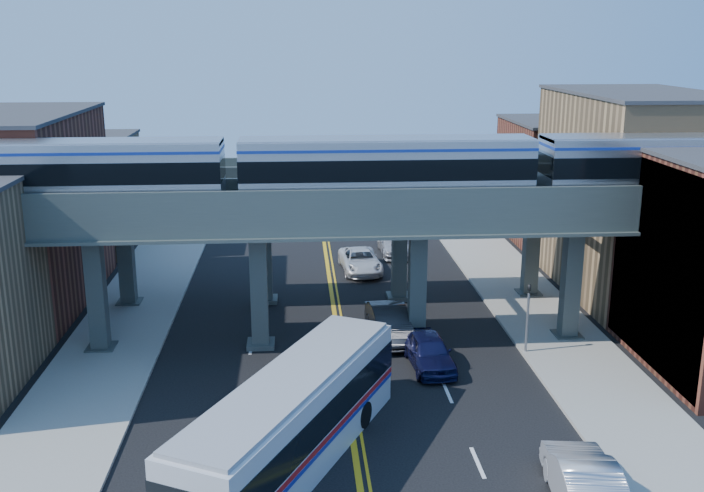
{
  "coord_description": "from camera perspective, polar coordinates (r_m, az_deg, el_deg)",
  "views": [
    {
      "loc": [
        -2.02,
        -29.61,
        15.32
      ],
      "look_at": [
        0.63,
        7.38,
        5.38
      ],
      "focal_mm": 40.0,
      "sensor_mm": 36.0,
      "label": 1
    }
  ],
  "objects": [
    {
      "name": "traffic_signal",
      "position": [
        39.54,
        12.67,
        -4.6
      ],
      "size": [
        0.15,
        0.18,
        4.1
      ],
      "color": "slate",
      "rests_on": "ground"
    },
    {
      "name": "sidewalk_west",
      "position": [
        43.49,
        -16.51,
        -6.16
      ],
      "size": [
        5.0,
        70.0,
        0.16
      ],
      "primitive_type": "cube",
      "color": "gray",
      "rests_on": "ground"
    },
    {
      "name": "car_lane_d",
      "position": [
        57.03,
        3.11,
        0.2
      ],
      "size": [
        2.28,
        5.39,
        1.55
      ],
      "primitive_type": "imported",
      "rotation": [
        0.0,
        0.0,
        0.02
      ],
      "color": "#ABA9AE",
      "rests_on": "ground"
    },
    {
      "name": "building_east_b",
      "position": [
        50.88,
        19.81,
        3.55
      ],
      "size": [
        8.0,
        14.0,
        12.0
      ],
      "primitive_type": "cube",
      "color": "#94744C",
      "rests_on": "ground"
    },
    {
      "name": "car_lane_b",
      "position": [
        41.1,
        2.75,
        -5.61
      ],
      "size": [
        2.24,
        5.36,
        1.72
      ],
      "primitive_type": "imported",
      "rotation": [
        0.0,
        0.0,
        0.08
      ],
      "color": "#28282A",
      "rests_on": "ground"
    },
    {
      "name": "transit_train",
      "position": [
        38.37,
        2.5,
        5.73
      ],
      "size": [
        44.19,
        2.77,
        3.22
      ],
      "color": "black",
      "rests_on": "elevated_viaduct_near"
    },
    {
      "name": "building_west_c",
      "position": [
        61.93,
        -19.49,
        3.6
      ],
      "size": [
        8.0,
        10.0,
        8.0
      ],
      "primitive_type": "cube",
      "color": "#94744C",
      "rests_on": "ground"
    },
    {
      "name": "car_parked_curb",
      "position": [
        28.35,
        16.56,
        -16.2
      ],
      "size": [
        2.59,
        5.8,
        1.85
      ],
      "primitive_type": "imported",
      "rotation": [
        0.0,
        0.0,
        3.03
      ],
      "color": "#ADAEB2",
      "rests_on": "ground"
    },
    {
      "name": "elevated_viaduct_far",
      "position": [
        45.53,
        -1.48,
        3.79
      ],
      "size": [
        52.0,
        3.6,
        7.4
      ],
      "color": "#3B4544",
      "rests_on": "ground"
    },
    {
      "name": "elevated_viaduct_near",
      "position": [
        38.69,
        -1.0,
        1.78
      ],
      "size": [
        52.0,
        3.6,
        7.4
      ],
      "color": "#3B4544",
      "rests_on": "ground"
    },
    {
      "name": "mural_panel",
      "position": [
        38.94,
        21.28,
        -1.8
      ],
      "size": [
        0.1,
        9.5,
        9.5
      ],
      "primitive_type": "cube",
      "color": "teal",
      "rests_on": "ground"
    },
    {
      "name": "ground",
      "position": [
        33.4,
        -0.18,
        -12.3
      ],
      "size": [
        120.0,
        120.0,
        0.0
      ],
      "primitive_type": "plane",
      "color": "black",
      "rests_on": "ground"
    },
    {
      "name": "sidewalk_east",
      "position": [
        44.54,
        13.9,
        -5.47
      ],
      "size": [
        5.0,
        70.0,
        0.16
      ],
      "primitive_type": "cube",
      "color": "gray",
      "rests_on": "ground"
    },
    {
      "name": "transit_bus",
      "position": [
        29.34,
        -4.39,
        -12.61
      ],
      "size": [
        8.56,
        13.04,
        3.39
      ],
      "rotation": [
        0.0,
        0.0,
        1.1
      ],
      "color": "silver",
      "rests_on": "ground"
    },
    {
      "name": "building_west_b",
      "position": [
        49.48,
        -23.48,
        2.3
      ],
      "size": [
        8.0,
        14.0,
        11.0
      ],
      "primitive_type": "cube",
      "color": "brown",
      "rests_on": "ground"
    },
    {
      "name": "stop_sign",
      "position": [
        35.4,
        -0.03,
        -7.53
      ],
      "size": [
        0.76,
        0.09,
        2.63
      ],
      "color": "slate",
      "rests_on": "ground"
    },
    {
      "name": "car_lane_a",
      "position": [
        37.86,
        5.62,
        -7.62
      ],
      "size": [
        2.23,
        4.84,
        1.61
      ],
      "primitive_type": "imported",
      "rotation": [
        0.0,
        0.0,
        0.07
      ],
      "color": "#0E1034",
      "rests_on": "ground"
    },
    {
      "name": "building_east_c",
      "position": [
        63.04,
        15.02,
        4.6
      ],
      "size": [
        8.0,
        10.0,
        9.0
      ],
      "primitive_type": "cube",
      "color": "brown",
      "rests_on": "ground"
    },
    {
      "name": "car_lane_c",
      "position": [
        52.68,
        0.61,
        -1.07
      ],
      "size": [
        2.85,
        5.5,
        1.48
      ],
      "primitive_type": "imported",
      "rotation": [
        0.0,
        0.0,
        0.08
      ],
      "color": "silver",
      "rests_on": "ground"
    }
  ]
}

